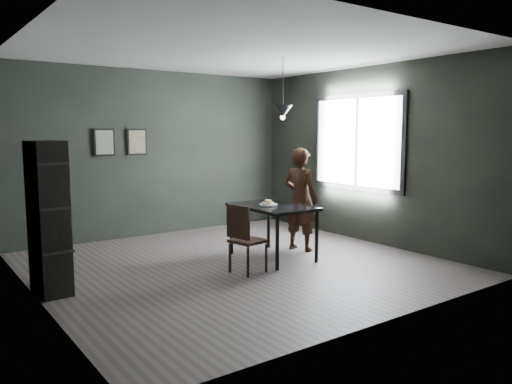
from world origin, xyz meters
TOP-DOWN VIEW (x-y plane):
  - ground at (0.00, 0.00)m, footprint 5.00×5.00m
  - back_wall at (0.00, 2.50)m, footprint 5.00×0.10m
  - ceiling at (0.00, 0.00)m, footprint 5.00×5.00m
  - window_assembly at (2.47, 0.20)m, footprint 0.04×1.96m
  - cafe_table at (0.60, 0.00)m, footprint 0.80×1.20m
  - white_plate at (0.52, 0.00)m, footprint 0.23×0.23m
  - donut_pile at (0.52, 0.00)m, footprint 0.17×0.18m
  - woman at (1.22, 0.13)m, footprint 0.53×0.65m
  - wood_chair at (-0.17, -0.41)m, footprint 0.44×0.44m
  - shelf_unit at (-2.32, 0.21)m, footprint 0.34×0.57m
  - pendant_lamp at (0.85, 0.10)m, footprint 0.28×0.28m
  - framed_print_left at (-0.90, 2.47)m, footprint 0.34×0.04m
  - framed_print_right at (-0.35, 2.47)m, footprint 0.34×0.04m

SIDE VIEW (x-z plane):
  - ground at x=0.00m, z-range 0.00..0.00m
  - wood_chair at x=-0.17m, z-range 0.06..0.94m
  - cafe_table at x=0.60m, z-range 0.30..1.05m
  - white_plate at x=0.52m, z-range 0.75..0.76m
  - woman at x=1.22m, z-range 0.00..1.54m
  - donut_pile at x=0.52m, z-range 0.75..0.83m
  - shelf_unit at x=-2.32m, z-range 0.00..1.68m
  - back_wall at x=0.00m, z-range 0.00..2.80m
  - window_assembly at x=2.47m, z-range 0.82..2.38m
  - framed_print_left at x=-0.90m, z-range 1.38..1.82m
  - framed_print_right at x=-0.35m, z-range 1.38..1.82m
  - pendant_lamp at x=0.85m, z-range 1.62..2.48m
  - ceiling at x=0.00m, z-range 2.79..2.81m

